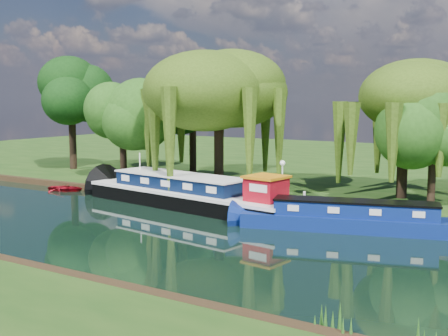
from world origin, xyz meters
The scene contains 14 objects.
ground centered at (0.00, 0.00, 0.00)m, with size 120.00×120.00×0.00m, color black.
far_bank centered at (0.00, 34.00, 0.23)m, with size 120.00×52.00×0.45m, color #183A0F.
dutch_barge centered at (-4.38, 6.88, 0.84)m, with size 16.40×5.91×3.39m.
narrowboat centered at (6.97, 5.99, 0.63)m, with size 12.26×5.36×1.78m.
red_dinghy centered at (-16.26, 7.11, 0.00)m, with size 2.01×2.81×0.58m, color maroon.
willow_left centered at (-5.22, 11.70, 7.43)m, with size 8.02×8.02×9.62m.
willow_right centered at (7.15, 14.99, 6.54)m, with size 6.86×6.86×8.35m.
tree_far_left centered at (-13.99, 11.17, 5.87)m, with size 4.91×4.91×7.91m.
tree_far_back centered at (-23.35, 14.61, 7.04)m, with size 5.63×5.63×9.46m.
tree_far_mid centered at (-11.67, 17.64, 6.50)m, with size 5.36×5.36×8.78m.
tree_far_right centered at (9.46, 12.97, 5.11)m, with size 4.13×4.13×6.76m.
lamppost centered at (0.50, 10.50, 2.42)m, with size 0.36×0.36×2.56m.
mooring_posts centered at (-0.50, 8.40, 0.95)m, with size 19.16×0.16×1.00m.
reeds_near centered at (6.87, -7.57, 0.55)m, with size 33.70×1.50×1.10m.
Camera 1 is at (16.49, -22.79, 7.05)m, focal length 45.00 mm.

